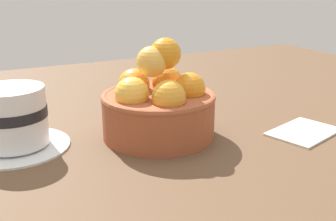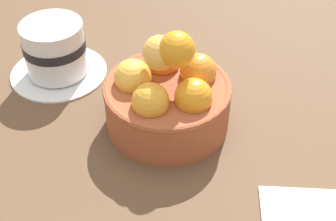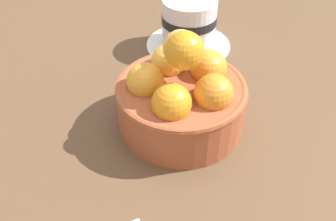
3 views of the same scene
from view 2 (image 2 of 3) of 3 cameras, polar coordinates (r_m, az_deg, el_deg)
name	(u,v)px [view 2 (image 2 of 3)]	position (r cm, az deg, el deg)	size (l,w,h in cm)	color
ground_plane	(168,136)	(65.26, -0.06, -3.06)	(149.63, 111.85, 4.90)	brown
terracotta_bowl	(168,95)	(60.49, -0.05, 1.82)	(16.16, 16.16, 14.09)	#9E4C2D
coffee_cup	(55,51)	(71.60, -13.27, 6.89)	(14.23, 14.23, 8.39)	silver
folded_napkin	(309,214)	(55.53, 16.46, -11.68)	(10.46, 7.16, 0.60)	white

